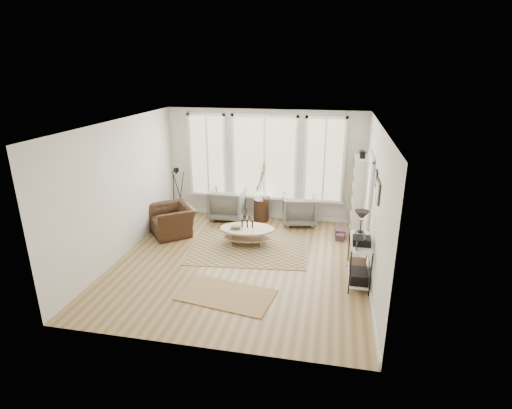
% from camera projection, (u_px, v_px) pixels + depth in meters
% --- Properties ---
extents(room, '(5.50, 5.54, 2.90)m').
position_uv_depth(room, '(242.00, 198.00, 7.99)').
color(room, '#A18253').
rests_on(room, ground).
extents(bay_window, '(4.14, 0.12, 2.24)m').
position_uv_depth(bay_window, '(264.00, 160.00, 10.42)').
color(bay_window, '#D8C986').
rests_on(bay_window, ground).
extents(door, '(0.09, 1.06, 2.22)m').
position_uv_depth(door, '(368.00, 202.00, 8.66)').
color(door, silver).
rests_on(door, ground).
extents(bookcase, '(0.31, 0.85, 2.06)m').
position_uv_depth(bookcase, '(359.00, 195.00, 9.73)').
color(bookcase, white).
rests_on(bookcase, ground).
extents(low_shelf, '(0.38, 1.08, 1.30)m').
position_uv_depth(low_shelf, '(359.00, 256.00, 7.56)').
color(low_shelf, white).
rests_on(low_shelf, ground).
extents(wall_art, '(0.04, 0.88, 0.44)m').
position_uv_depth(wall_art, '(377.00, 188.00, 7.10)').
color(wall_art, black).
rests_on(wall_art, ground).
extents(rug_main, '(2.79, 2.21, 0.01)m').
position_uv_depth(rug_main, '(248.00, 248.00, 9.09)').
color(rug_main, brown).
rests_on(rug_main, ground).
extents(rug_runner, '(1.81, 1.19, 0.01)m').
position_uv_depth(rug_runner, '(226.00, 295.00, 7.21)').
color(rug_runner, brown).
rests_on(rug_runner, ground).
extents(coffee_table, '(1.32, 0.90, 0.57)m').
position_uv_depth(coffee_table, '(247.00, 231.00, 9.21)').
color(coffee_table, tan).
rests_on(coffee_table, ground).
extents(armchair_left, '(0.92, 0.95, 0.84)m').
position_uv_depth(armchair_left, '(228.00, 203.00, 10.74)').
color(armchair_left, slate).
rests_on(armchair_left, ground).
extents(armchair_right, '(0.97, 0.99, 0.78)m').
position_uv_depth(armchair_right, '(299.00, 209.00, 10.38)').
color(armchair_right, slate).
rests_on(armchair_right, ground).
extents(side_table, '(0.40, 0.40, 1.69)m').
position_uv_depth(side_table, '(261.00, 191.00, 10.44)').
color(side_table, '#342014').
rests_on(side_table, ground).
extents(vase, '(0.30, 0.30, 0.28)m').
position_uv_depth(vase, '(266.00, 194.00, 10.44)').
color(vase, silver).
rests_on(vase, side_table).
extents(accent_chair, '(1.43, 1.41, 0.70)m').
position_uv_depth(accent_chair, '(172.00, 220.00, 9.77)').
color(accent_chair, '#342014').
rests_on(accent_chair, ground).
extents(tripod_camera, '(0.49, 0.49, 1.40)m').
position_uv_depth(tripod_camera, '(178.00, 196.00, 10.67)').
color(tripod_camera, black).
rests_on(tripod_camera, ground).
extents(book_stack_near, '(0.25, 0.31, 0.19)m').
position_uv_depth(book_stack_near, '(340.00, 233.00, 9.68)').
color(book_stack_near, brown).
rests_on(book_stack_near, ground).
extents(book_stack_far, '(0.22, 0.26, 0.15)m').
position_uv_depth(book_stack_far, '(340.00, 237.00, 9.49)').
color(book_stack_far, brown).
rests_on(book_stack_far, ground).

